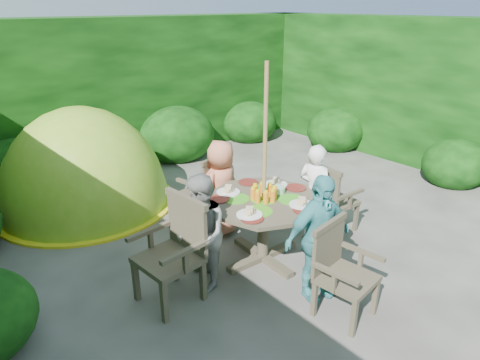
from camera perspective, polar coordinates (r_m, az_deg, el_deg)
ground at (r=5.48m, az=5.18°, el=-7.14°), size 60.00×60.00×0.00m
hedge_enclosure at (r=5.96m, az=-3.50°, el=8.35°), size 9.00×9.00×2.50m
patio_table at (r=4.66m, az=3.18°, el=-3.87°), size 1.35×1.35×0.90m
parasol_pole at (r=4.47m, az=3.28°, el=1.45°), size 0.05×0.05×2.20m
garden_chair_right at (r=5.45m, az=12.01°, el=-2.31°), size 0.49×0.54×0.87m
garden_chair_left at (r=4.18m, az=-8.67°, el=-9.11°), size 0.59×0.65×0.99m
garden_chair_back at (r=5.53m, az=-4.10°, el=-1.11°), size 0.63×0.58×0.93m
garden_chair_front at (r=4.08m, az=13.21°, el=-11.52°), size 0.58×0.53×0.87m
child_right at (r=5.18m, az=9.93°, el=-1.74°), size 0.37×0.49×1.21m
child_left at (r=4.26m, az=-5.18°, el=-7.14°), size 0.65×0.72×1.21m
child_back at (r=5.25m, az=-2.50°, el=-1.09°), size 0.67×0.53×1.21m
child_front at (r=4.15m, az=10.35°, el=-7.65°), size 0.80×0.43×1.29m
dome_tent at (r=6.60m, az=-19.60°, el=-3.08°), size 2.88×2.88×2.85m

